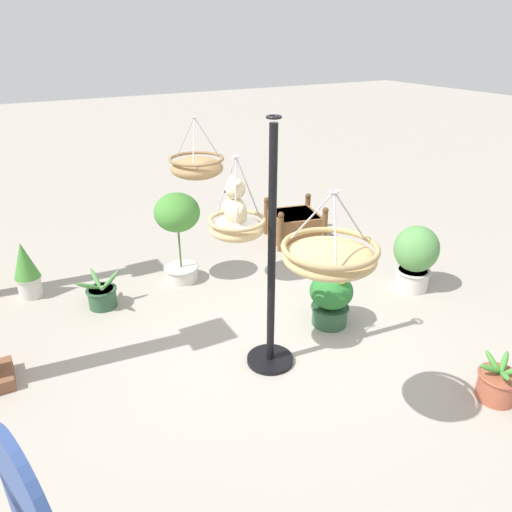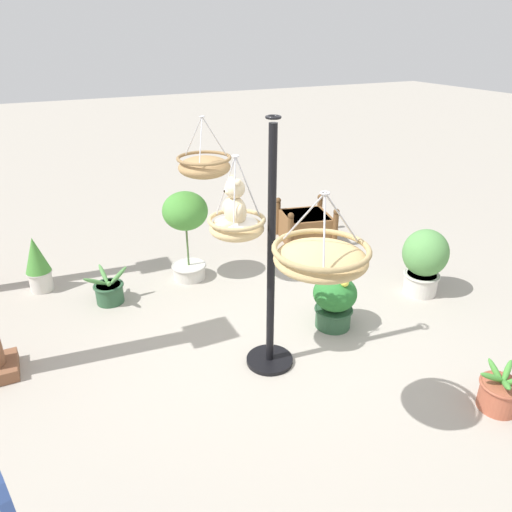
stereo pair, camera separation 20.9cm
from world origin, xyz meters
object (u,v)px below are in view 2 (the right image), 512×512
(potted_plant_tall_leafy, at_px, (500,392))
(potted_plant_conical_shrub, at_px, (186,224))
(wooden_planter_box, at_px, (305,226))
(hanging_basket_left_high, at_px, (321,257))
(potted_plant_trailing_ivy, at_px, (109,290))
(teddy_bear, at_px, (234,206))
(display_pole_central, at_px, (271,299))
(potted_plant_fern_front, at_px, (334,300))
(hanging_basket_right_low, at_px, (204,166))
(potted_plant_bushy_green, at_px, (424,260))
(potted_plant_flowering_red, at_px, (37,264))
(hanging_basket_with_teddy, at_px, (237,226))

(potted_plant_tall_leafy, distance_m, potted_plant_conical_shrub, 3.71)
(wooden_planter_box, bearing_deg, potted_plant_conical_shrub, 101.21)
(hanging_basket_left_high, height_order, potted_plant_trailing_ivy, hanging_basket_left_high)
(potted_plant_trailing_ivy, bearing_deg, hanging_basket_left_high, -160.18)
(teddy_bear, bearing_deg, display_pole_central, -118.91)
(teddy_bear, relative_size, potted_plant_fern_front, 0.68)
(teddy_bear, height_order, hanging_basket_right_low, hanging_basket_right_low)
(display_pole_central, xyz_separation_m, teddy_bear, (0.15, 0.27, 0.87))
(potted_plant_conical_shrub, bearing_deg, potted_plant_bushy_green, -123.26)
(display_pole_central, xyz_separation_m, hanging_basket_right_low, (1.64, -0.01, 0.81))
(wooden_planter_box, xyz_separation_m, potted_plant_flowering_red, (0.09, 3.64, 0.12))
(potted_plant_conical_shrub, xyz_separation_m, potted_plant_trailing_ivy, (-0.18, 1.02, -0.58))
(potted_plant_trailing_ivy, bearing_deg, hanging_basket_with_teddy, -150.59)
(hanging_basket_left_high, relative_size, potted_plant_bushy_green, 0.77)
(hanging_basket_right_low, xyz_separation_m, potted_plant_tall_leafy, (-3.00, -1.43, -1.35))
(display_pole_central, bearing_deg, wooden_planter_box, -37.39)
(teddy_bear, bearing_deg, potted_plant_fern_front, -84.90)
(wooden_planter_box, distance_m, potted_plant_fern_front, 2.27)
(potted_plant_fern_front, distance_m, potted_plant_flowering_red, 3.49)
(potted_plant_fern_front, bearing_deg, potted_plant_trailing_ivy, 53.39)
(potted_plant_trailing_ivy, bearing_deg, teddy_bear, -151.17)
(hanging_basket_with_teddy, relative_size, potted_plant_flowering_red, 1.01)
(potted_plant_fern_front, bearing_deg, display_pole_central, 106.00)
(potted_plant_flowering_red, xyz_separation_m, potted_plant_bushy_green, (-2.02, -4.08, 0.09))
(potted_plant_tall_leafy, bearing_deg, hanging_basket_right_low, 25.47)
(hanging_basket_with_teddy, bearing_deg, display_pole_central, -120.96)
(teddy_bear, relative_size, potted_plant_flowering_red, 0.62)
(teddy_bear, bearing_deg, potted_plant_bushy_green, -84.35)
(potted_plant_flowering_red, bearing_deg, potted_plant_bushy_green, -116.40)
(potted_plant_bushy_green, distance_m, potted_plant_conical_shrub, 2.85)
(hanging_basket_left_high, height_order, wooden_planter_box, hanging_basket_left_high)
(display_pole_central, distance_m, hanging_basket_with_teddy, 0.75)
(teddy_bear, xyz_separation_m, potted_plant_fern_front, (0.10, -1.15, -1.25))
(display_pole_central, distance_m, potted_plant_fern_front, 0.99)
(potted_plant_fern_front, height_order, potted_plant_conical_shrub, potted_plant_conical_shrub)
(wooden_planter_box, bearing_deg, hanging_basket_left_high, 149.59)
(hanging_basket_left_high, xyz_separation_m, potted_plant_conical_shrub, (2.94, -0.02, -0.84))
(hanging_basket_right_low, bearing_deg, potted_plant_conical_shrub, 27.07)
(wooden_planter_box, height_order, potted_plant_bushy_green, potted_plant_bushy_green)
(hanging_basket_with_teddy, relative_size, hanging_basket_right_low, 1.05)
(hanging_basket_with_teddy, distance_m, hanging_basket_left_high, 1.16)
(potted_plant_conical_shrub, bearing_deg, hanging_basket_with_teddy, 176.78)
(display_pole_central, relative_size, wooden_planter_box, 2.59)
(hanging_basket_left_high, distance_m, potted_plant_conical_shrub, 3.06)
(potted_plant_conical_shrub, bearing_deg, potted_plant_flowering_red, 74.62)
(hanging_basket_right_low, bearing_deg, display_pole_central, 179.62)
(hanging_basket_right_low, relative_size, potted_plant_fern_front, 1.06)
(potted_plant_tall_leafy, xyz_separation_m, potted_plant_bushy_green, (1.75, -0.78, 0.28))
(hanging_basket_left_high, relative_size, wooden_planter_box, 0.71)
(teddy_bear, height_order, potted_plant_tall_leafy, teddy_bear)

